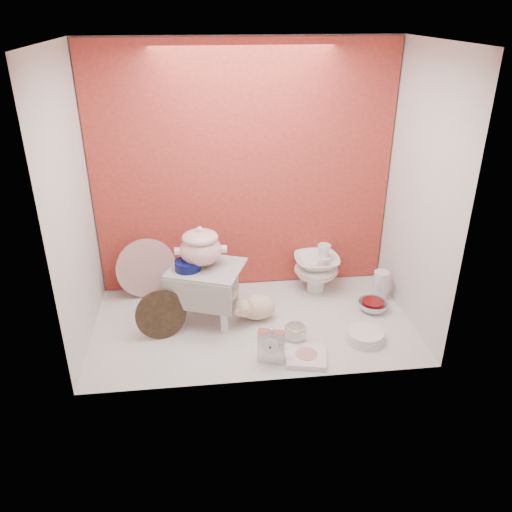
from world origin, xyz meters
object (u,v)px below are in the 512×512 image
at_px(blue_white_vase, 180,279).
at_px(gold_rim_teacup, 295,333).
at_px(soup_tureen, 201,246).
at_px(crystal_bowl, 373,306).
at_px(mantel_clock, 271,345).
at_px(dinner_plate_stack, 365,336).
at_px(plush_pig, 257,307).
at_px(porcelain_tower, 316,267).
at_px(floral_platter, 146,268).
at_px(step_stool, 208,293).

relative_size(blue_white_vase, gold_rim_teacup, 1.94).
distance_m(soup_tureen, crystal_bowl, 1.09).
bearing_deg(mantel_clock, dinner_plate_stack, 30.89).
bearing_deg(plush_pig, crystal_bowl, -11.86).
relative_size(soup_tureen, plush_pig, 1.01).
relative_size(plush_pig, dinner_plate_stack, 1.28).
height_order(gold_rim_teacup, porcelain_tower, porcelain_tower).
distance_m(gold_rim_teacup, dinner_plate_stack, 0.38).
bearing_deg(floral_platter, mantel_clock, -48.70).
relative_size(soup_tureen, crystal_bowl, 1.52).
xyz_separation_m(blue_white_vase, plush_pig, (0.44, -0.32, -0.04)).
height_order(blue_white_vase, mantel_clock, blue_white_vase).
relative_size(floral_platter, gold_rim_teacup, 3.10).
bearing_deg(dinner_plate_stack, soup_tureen, 157.55).
height_order(step_stool, dinner_plate_stack, step_stool).
height_order(blue_white_vase, dinner_plate_stack, blue_white_vase).
height_order(floral_platter, crystal_bowl, floral_platter).
bearing_deg(dinner_plate_stack, floral_platter, 151.85).
xyz_separation_m(step_stool, floral_platter, (-0.37, 0.31, 0.02)).
bearing_deg(floral_platter, blue_white_vase, -10.23).
height_order(gold_rim_teacup, dinner_plate_stack, gold_rim_teacup).
relative_size(floral_platter, crystal_bowl, 2.06).
relative_size(soup_tureen, porcelain_tower, 0.86).
height_order(mantel_clock, dinner_plate_stack, mantel_clock).
distance_m(gold_rim_teacup, porcelain_tower, 0.60).
distance_m(mantel_clock, plush_pig, 0.40).
height_order(step_stool, blue_white_vase, step_stool).
distance_m(plush_pig, crystal_bowl, 0.70).
xyz_separation_m(dinner_plate_stack, crystal_bowl, (0.14, 0.30, -0.00)).
height_order(step_stool, porcelain_tower, step_stool).
bearing_deg(step_stool, crystal_bowl, 19.13).
distance_m(blue_white_vase, mantel_clock, 0.87).
bearing_deg(dinner_plate_stack, step_stool, 158.42).
distance_m(soup_tureen, dinner_plate_stack, 1.02).
relative_size(blue_white_vase, mantel_clock, 1.15).
xyz_separation_m(floral_platter, plush_pig, (0.65, -0.36, -0.10)).
xyz_separation_m(floral_platter, porcelain_tower, (1.06, -0.07, -0.03)).
xyz_separation_m(soup_tureen, gold_rim_teacup, (0.48, -0.33, -0.39)).
xyz_separation_m(plush_pig, crystal_bowl, (0.70, 0.01, -0.05)).
height_order(floral_platter, mantel_clock, floral_platter).
distance_m(blue_white_vase, gold_rim_teacup, 0.85).
xyz_separation_m(gold_rim_teacup, porcelain_tower, (0.23, 0.55, 0.10)).
height_order(floral_platter, porcelain_tower, floral_platter).
distance_m(dinner_plate_stack, crystal_bowl, 0.33).
bearing_deg(mantel_clock, crystal_bowl, 49.90).
xyz_separation_m(mantel_clock, gold_rim_teacup, (0.15, 0.15, -0.04)).
bearing_deg(step_stool, dinner_plate_stack, -0.41).
distance_m(mantel_clock, dinner_plate_stack, 0.55).
bearing_deg(porcelain_tower, soup_tureen, -163.00).
bearing_deg(soup_tureen, dinner_plate_stack, -22.45).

